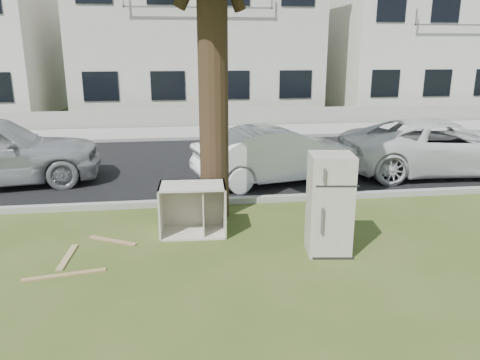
{
  "coord_description": "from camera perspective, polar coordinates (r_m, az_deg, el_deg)",
  "views": [
    {
      "loc": [
        -1.08,
        -6.73,
        3.11
      ],
      "look_at": [
        -0.08,
        0.6,
        1.02
      ],
      "focal_mm": 35.0,
      "sensor_mm": 36.0,
      "label": 1
    }
  ],
  "objects": [
    {
      "name": "ground",
      "position": [
        7.5,
        1.23,
        -8.77
      ],
      "size": [
        120.0,
        120.0,
        0.0
      ],
      "primitive_type": "plane",
      "color": "#394D1B"
    },
    {
      "name": "road",
      "position": [
        13.15,
        -2.85,
        2.07
      ],
      "size": [
        120.0,
        7.0,
        0.01
      ],
      "primitive_type": "cube",
      "color": "black",
      "rests_on": "ground"
    },
    {
      "name": "kerb_near",
      "position": [
        9.76,
        -1.02,
        -2.84
      ],
      "size": [
        120.0,
        0.18,
        0.12
      ],
      "primitive_type": "cube",
      "color": "gray",
      "rests_on": "ground"
    },
    {
      "name": "kerb_far",
      "position": [
        16.61,
        -3.94,
        4.93
      ],
      "size": [
        120.0,
        0.18,
        0.12
      ],
      "primitive_type": "cube",
      "color": "gray",
      "rests_on": "ground"
    },
    {
      "name": "sidewalk",
      "position": [
        18.04,
        -4.26,
        5.8
      ],
      "size": [
        120.0,
        2.8,
        0.01
      ],
      "primitive_type": "cube",
      "color": "gray",
      "rests_on": "ground"
    },
    {
      "name": "low_wall",
      "position": [
        19.56,
        -4.58,
        7.59
      ],
      "size": [
        120.0,
        0.15,
        0.7
      ],
      "primitive_type": "cube",
      "color": "gray",
      "rests_on": "ground"
    },
    {
      "name": "townhouse_center",
      "position": [
        24.27,
        -5.48,
        17.14
      ],
      "size": [
        11.22,
        8.16,
        7.44
      ],
      "color": "#B9B4A9",
      "rests_on": "ground"
    },
    {
      "name": "townhouse_right",
      "position": [
        27.54,
        21.37,
        15.38
      ],
      "size": [
        10.2,
        8.16,
        6.84
      ],
      "color": "silver",
      "rests_on": "ground"
    },
    {
      "name": "fridge",
      "position": [
        7.37,
        10.86,
        -2.9
      ],
      "size": [
        0.72,
        0.68,
        1.58
      ],
      "primitive_type": "cube",
      "rotation": [
        0.0,
        0.0,
        -0.13
      ],
      "color": "#B8B5A6",
      "rests_on": "ground"
    },
    {
      "name": "cabinet",
      "position": [
        8.11,
        -5.78,
        -3.56
      ],
      "size": [
        1.16,
        0.76,
        0.88
      ],
      "primitive_type": "cube",
      "rotation": [
        0.0,
        0.0,
        -0.05
      ],
      "color": "beige",
      "rests_on": "ground"
    },
    {
      "name": "plank_a",
      "position": [
        7.22,
        -20.59,
        -10.77
      ],
      "size": [
        1.14,
        0.28,
        0.02
      ],
      "primitive_type": "cube",
      "rotation": [
        0.0,
        0.0,
        0.17
      ],
      "color": "#9A794A",
      "rests_on": "ground"
    },
    {
      "name": "plank_b",
      "position": [
        8.17,
        -15.24,
        -7.14
      ],
      "size": [
        0.84,
        0.52,
        0.02
      ],
      "primitive_type": "cube",
      "rotation": [
        0.0,
        0.0,
        -0.51
      ],
      "color": "#A07353",
      "rests_on": "ground"
    },
    {
      "name": "plank_c",
      "position": [
        7.77,
        -20.28,
        -8.8
      ],
      "size": [
        0.15,
        0.9,
        0.02
      ],
      "primitive_type": "cube",
      "rotation": [
        0.0,
        0.0,
        1.52
      ],
      "color": "tan",
      "rests_on": "ground"
    },
    {
      "name": "car_center",
      "position": [
        11.21,
        4.71,
        3.09
      ],
      "size": [
        4.24,
        2.28,
        1.33
      ],
      "primitive_type": "imported",
      "rotation": [
        0.0,
        0.0,
        1.8
      ],
      "color": "white",
      "rests_on": "ground"
    },
    {
      "name": "car_right",
      "position": [
        13.03,
        23.3,
        3.76
      ],
      "size": [
        5.06,
        2.48,
        1.38
      ],
      "primitive_type": "imported",
      "rotation": [
        0.0,
        0.0,
        1.53
      ],
      "color": "silver",
      "rests_on": "ground"
    }
  ]
}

